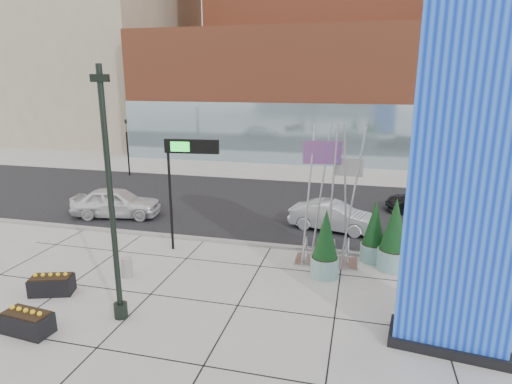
% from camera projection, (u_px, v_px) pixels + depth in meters
% --- Properties ---
extents(ground, '(160.00, 160.00, 0.00)m').
position_uv_depth(ground, '(218.00, 287.00, 14.57)').
color(ground, '#9E9991').
rests_on(ground, ground).
extents(street_asphalt, '(80.00, 12.00, 0.02)m').
position_uv_depth(street_asphalt, '(276.00, 206.00, 23.95)').
color(street_asphalt, black).
rests_on(street_asphalt, ground).
extents(curb_edge, '(80.00, 0.30, 0.12)m').
position_uv_depth(curb_edge, '(248.00, 243.00, 18.31)').
color(curb_edge, gray).
rests_on(curb_edge, ground).
extents(tower_podium, '(34.00, 10.00, 11.00)m').
position_uv_depth(tower_podium, '(325.00, 95.00, 38.25)').
color(tower_podium, '#A34D2F').
rests_on(tower_podium, ground).
extents(tower_glass_front, '(34.00, 0.60, 5.00)m').
position_uv_depth(tower_glass_front, '(318.00, 135.00, 34.51)').
color(tower_glass_front, '#8CA5B2').
rests_on(tower_glass_front, ground).
extents(blue_pylon, '(3.08, 1.68, 9.79)m').
position_uv_depth(blue_pylon, '(469.00, 172.00, 10.18)').
color(blue_pylon, '#0D33D0').
rests_on(blue_pylon, ground).
extents(lamp_post, '(0.49, 0.40, 7.27)m').
position_uv_depth(lamp_post, '(113.00, 223.00, 12.00)').
color(lamp_post, black).
rests_on(lamp_post, ground).
extents(public_art_sculpture, '(2.38, 1.23, 5.36)m').
position_uv_depth(public_art_sculpture, '(328.00, 228.00, 16.21)').
color(public_art_sculpture, '#AFB1B4').
rests_on(public_art_sculpture, ground).
extents(concrete_bollard, '(0.37, 0.37, 0.73)m').
position_uv_depth(concrete_bollard, '(127.00, 267.00, 15.28)').
color(concrete_bollard, gray).
rests_on(concrete_bollard, ground).
extents(overhead_street_sign, '(2.18, 0.40, 4.61)m').
position_uv_depth(overhead_street_sign, '(187.00, 156.00, 16.68)').
color(overhead_street_sign, black).
rests_on(overhead_street_sign, ground).
extents(round_planter_east, '(1.11, 1.11, 2.77)m').
position_uv_depth(round_planter_east, '(394.00, 236.00, 15.66)').
color(round_planter_east, '#84B2AB').
rests_on(round_planter_east, ground).
extents(round_planter_mid, '(0.97, 0.97, 2.43)m').
position_uv_depth(round_planter_mid, '(374.00, 233.00, 16.45)').
color(round_planter_mid, '#84B2AB').
rests_on(round_planter_mid, ground).
extents(round_planter_west, '(1.01, 1.01, 2.52)m').
position_uv_depth(round_planter_west, '(325.00, 245.00, 15.15)').
color(round_planter_west, '#84B2AB').
rests_on(round_planter_west, ground).
extents(box_planter_north, '(1.49, 1.06, 0.74)m').
position_uv_depth(box_planter_north, '(52.00, 284.00, 14.08)').
color(box_planter_north, black).
rests_on(box_planter_north, ground).
extents(box_planter_south, '(1.44, 0.82, 0.76)m').
position_uv_depth(box_planter_south, '(27.00, 321.00, 11.89)').
color(box_planter_south, black).
rests_on(box_planter_south, ground).
extents(car_white_west, '(4.68, 2.61, 1.51)m').
position_uv_depth(car_white_west, '(116.00, 203.00, 21.85)').
color(car_white_west, white).
rests_on(car_white_west, ground).
extents(car_silver_mid, '(4.23, 2.14, 1.33)m').
position_uv_depth(car_silver_mid, '(333.00, 217.00, 19.93)').
color(car_silver_mid, '#B7BBC0').
rests_on(car_silver_mid, ground).
extents(car_dark_east, '(4.60, 2.33, 1.28)m').
position_uv_depth(car_dark_east, '(429.00, 201.00, 22.64)').
color(car_dark_east, black).
rests_on(car_dark_east, ground).
extents(traffic_signal, '(0.15, 0.18, 4.10)m').
position_uv_depth(traffic_signal, '(127.00, 144.00, 30.86)').
color(traffic_signal, black).
rests_on(traffic_signal, ground).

